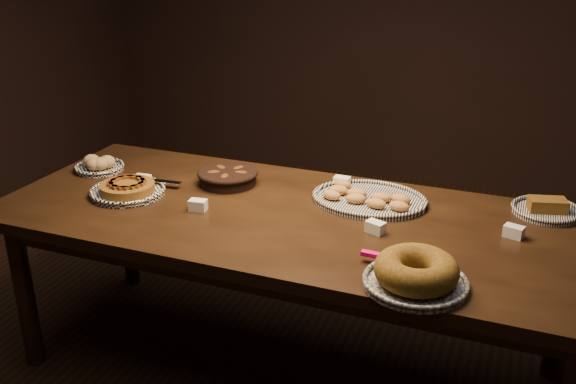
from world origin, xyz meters
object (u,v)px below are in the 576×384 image
at_px(apple_tart_plate, 128,189).
at_px(madeleine_platter, 368,198).
at_px(buffet_table, 289,230).
at_px(bundt_cake_plate, 416,274).

xyz_separation_m(apple_tart_plate, madeleine_platter, (0.98, 0.29, -0.00)).
relative_size(apple_tart_plate, madeleine_platter, 0.71).
bearing_deg(apple_tart_plate, buffet_table, 18.33).
distance_m(buffet_table, bundt_cake_plate, 0.70).
distance_m(madeleine_platter, bundt_cake_plate, 0.68).
relative_size(buffet_table, madeleine_platter, 5.00).
bearing_deg(bundt_cake_plate, madeleine_platter, 131.45).
height_order(madeleine_platter, bundt_cake_plate, bundt_cake_plate).
height_order(apple_tart_plate, madeleine_platter, apple_tart_plate).
xyz_separation_m(madeleine_platter, bundt_cake_plate, (0.32, -0.61, 0.03)).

